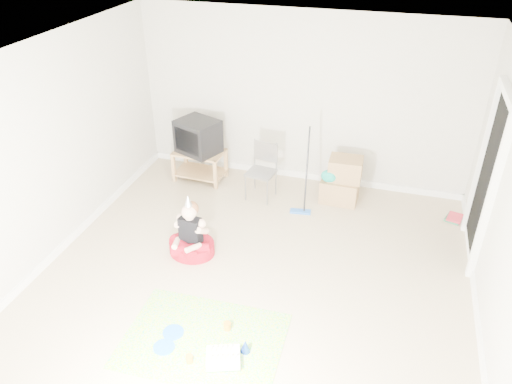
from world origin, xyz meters
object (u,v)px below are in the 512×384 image
(seated_woman, at_px, (191,240))
(crt_tv, at_px, (198,136))
(birthday_cake, at_px, (223,358))
(folding_chair, at_px, (261,173))
(cardboard_boxes, at_px, (341,181))
(tv_stand, at_px, (200,163))

(seated_woman, bearing_deg, crt_tv, 108.69)
(birthday_cake, bearing_deg, crt_tv, 115.30)
(seated_woman, bearing_deg, folding_chair, 73.24)
(crt_tv, relative_size, birthday_cake, 1.51)
(cardboard_boxes, xyz_separation_m, seated_woman, (-1.61, -1.80, -0.14))
(tv_stand, xyz_separation_m, birthday_cake, (1.58, -3.33, -0.24))
(folding_chair, relative_size, birthday_cake, 2.18)
(tv_stand, bearing_deg, birthday_cake, -64.70)
(folding_chair, height_order, birthday_cake, folding_chair)
(tv_stand, distance_m, seated_woman, 1.92)
(cardboard_boxes, relative_size, seated_woman, 0.81)
(tv_stand, distance_m, cardboard_boxes, 2.23)
(crt_tv, xyz_separation_m, folding_chair, (1.08, -0.28, -0.32))
(crt_tv, bearing_deg, folding_chair, 7.68)
(crt_tv, xyz_separation_m, seated_woman, (0.61, -1.82, -0.55))
(crt_tv, bearing_deg, tv_stand, -22.90)
(tv_stand, bearing_deg, crt_tv, 135.00)
(cardboard_boxes, distance_m, seated_woman, 2.42)
(birthday_cake, bearing_deg, seated_woman, 122.37)
(folding_chair, xyz_separation_m, cardboard_boxes, (1.15, 0.26, -0.09))
(tv_stand, height_order, birthday_cake, tv_stand)
(folding_chair, height_order, cardboard_boxes, folding_chair)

